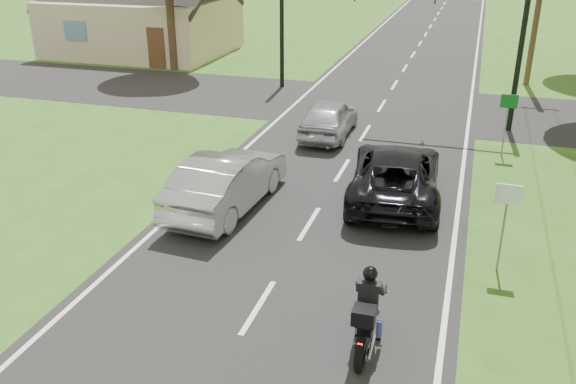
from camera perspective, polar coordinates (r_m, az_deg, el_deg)
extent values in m
plane|color=#305718|center=(12.76, -2.80, -10.72)|extent=(140.00, 140.00, 0.00)
cube|color=black|center=(21.45, 6.24, 3.91)|extent=(8.00, 100.00, 0.01)
cube|color=black|center=(27.10, 8.77, 7.97)|extent=(60.00, 7.00, 0.01)
torus|color=black|center=(12.20, 7.89, -11.03)|extent=(0.14, 0.60, 0.60)
torus|color=black|center=(11.12, 6.76, -14.88)|extent=(0.15, 0.65, 0.65)
cube|color=black|center=(11.57, 7.50, -11.53)|extent=(0.27, 0.86, 0.27)
sphere|color=black|center=(11.66, 7.73, -10.25)|extent=(0.31, 0.31, 0.31)
cube|color=black|center=(11.22, 7.28, -11.75)|extent=(0.31, 0.50, 0.09)
cube|color=#FF0C07|center=(10.86, 6.74, -14.01)|extent=(0.09, 0.03, 0.05)
cylinder|color=silver|center=(11.32, 7.75, -14.23)|extent=(0.09, 0.72, 0.08)
cylinder|color=black|center=(11.72, 7.91, -9.12)|extent=(0.56, 0.04, 0.03)
cube|color=black|center=(10.84, 7.11, -11.39)|extent=(0.40, 0.37, 0.29)
cube|color=black|center=(11.15, 7.54, -9.60)|extent=(0.36, 0.20, 0.54)
sphere|color=black|center=(10.97, 7.71, -7.57)|extent=(0.27, 0.27, 0.27)
cylinder|color=navy|center=(11.93, 6.57, -12.38)|extent=(0.11, 0.11, 0.41)
cylinder|color=navy|center=(11.89, 8.50, -12.64)|extent=(0.11, 0.11, 0.41)
imported|color=black|center=(17.54, 10.03, 1.68)|extent=(2.91, 5.48, 1.47)
imported|color=#ADADB2|center=(16.72, -5.73, 1.04)|extent=(1.99, 4.91, 1.58)
imported|color=#A9ADB2|center=(22.69, 3.86, 6.98)|extent=(1.71, 4.13, 1.40)
cylinder|color=black|center=(24.29, 20.91, 12.18)|extent=(0.20, 0.20, 6.00)
cylinder|color=black|center=(29.55, -0.58, 15.47)|extent=(0.20, 0.20, 6.00)
cylinder|color=slate|center=(14.32, 19.45, -3.45)|extent=(0.05, 0.05, 2.00)
cube|color=silver|center=(13.93, 19.95, -0.20)|extent=(0.55, 0.04, 0.45)
cylinder|color=slate|center=(21.81, 19.67, 5.73)|extent=(0.05, 0.05, 2.00)
cube|color=#0C591E|center=(21.54, 20.00, 7.98)|extent=(0.55, 0.04, 0.45)
cylinder|color=#332316|center=(33.99, -10.96, 16.27)|extent=(0.44, 0.44, 6.16)
cube|color=tan|center=(39.57, -13.38, 14.89)|extent=(10.00, 8.00, 3.20)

